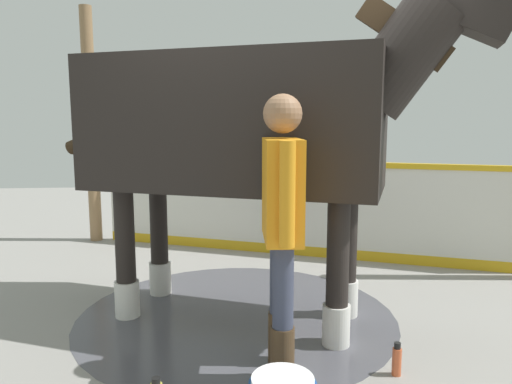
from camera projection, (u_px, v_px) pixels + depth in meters
ground_plane at (257, 308)px, 4.20m from camera, size 16.00×16.00×0.02m
wet_patch at (237, 315)px, 4.01m from camera, size 2.62×2.62×0.00m
barrier_wall at (292, 211)px, 5.79m from camera, size 1.99×4.63×1.14m
roof_post_far at (91, 127)px, 6.34m from camera, size 0.16×0.16×3.06m
horse at (248, 126)px, 3.75m from camera, size 1.81×3.39×2.65m
handler at (282, 215)px, 2.97m from camera, size 0.70×0.25×1.77m
bottle_spray at (397, 360)px, 3.06m from camera, size 0.06×0.06×0.22m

